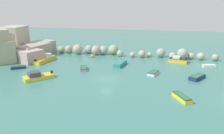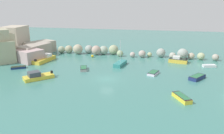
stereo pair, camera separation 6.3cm
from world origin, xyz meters
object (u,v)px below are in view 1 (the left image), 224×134
moored_boat_10 (209,66)px  moored_boat_4 (120,64)px  moored_boat_5 (84,68)px  moored_boat_0 (182,97)px  moored_boat_7 (178,60)px  moored_boat_9 (197,77)px  moored_boat_8 (18,67)px  channel_buoy (92,56)px  moored_boat_2 (153,73)px  moored_boat_6 (45,59)px  moored_boat_1 (37,76)px

moored_boat_10 → moored_boat_4: bearing=174.1°
moored_boat_4 → moored_boat_5: moored_boat_4 is taller
moored_boat_0 → moored_boat_7: (1.02, 22.04, 0.23)m
moored_boat_0 → moored_boat_9: (3.75, 10.32, 0.00)m
moored_boat_8 → moored_boat_0: bearing=-48.6°
moored_boat_10 → channel_buoy: bearing=159.0°
channel_buoy → moored_boat_0: 30.98m
channel_buoy → moored_boat_9: size_ratio=0.17×
moored_boat_2 → moored_boat_6: bearing=98.9°
moored_boat_5 → moored_boat_8: bearing=-101.3°
moored_boat_8 → moored_boat_10: size_ratio=1.06×
channel_buoy → moored_boat_10: (28.70, -3.27, -0.07)m
channel_buoy → moored_boat_1: moored_boat_1 is taller
moored_boat_0 → moored_boat_10: bearing=130.7°
channel_buoy → moored_boat_4: size_ratio=0.11×
moored_boat_7 → moored_boat_10: size_ratio=1.51×
moored_boat_6 → moored_boat_10: (39.12, 3.28, -0.31)m
moored_boat_9 → moored_boat_10: moored_boat_9 is taller
moored_boat_0 → moored_boat_2: moored_boat_0 is taller
channel_buoy → moored_boat_5: size_ratio=0.19×
moored_boat_4 → moored_boat_10: moored_boat_4 is taller
moored_boat_7 → moored_boat_10: 7.17m
channel_buoy → moored_boat_5: channel_buoy is taller
moored_boat_1 → moored_boat_2: (21.63, 7.53, -0.28)m
moored_boat_7 → moored_boat_10: moored_boat_7 is taller
moored_boat_4 → moored_boat_10: (20.04, 3.02, -0.17)m
moored_boat_6 → moored_boat_10: size_ratio=2.33×
moored_boat_6 → moored_boat_8: size_ratio=2.20×
moored_boat_1 → moored_boat_2: bearing=153.6°
moored_boat_6 → moored_boat_7: bearing=-73.2°
moored_boat_7 → channel_buoy: bearing=9.8°
moored_boat_2 → moored_boat_10: 14.69m
moored_boat_4 → moored_boat_9: (16.06, -6.19, -0.07)m
moored_boat_5 → moored_boat_6: (-11.89, 4.82, 0.27)m
moored_boat_6 → channel_buoy: bearing=-51.2°
channel_buoy → moored_boat_9: (24.72, -12.48, 0.03)m
moored_boat_0 → moored_boat_10: moored_boat_0 is taller
moored_boat_0 → moored_boat_5: size_ratio=1.10×
channel_buoy → moored_boat_7: size_ratio=0.15×
moored_boat_0 → moored_boat_8: moored_boat_0 is taller
moored_boat_0 → moored_boat_10: 21.00m
moored_boat_2 → moored_boat_9: bearing=-78.8°
moored_boat_4 → moored_boat_9: moored_boat_4 is taller
moored_boat_2 → moored_boat_7: size_ratio=0.74×
moored_boat_4 → moored_boat_8: 22.85m
channel_buoy → moored_boat_0: bearing=-47.4°
channel_buoy → moored_boat_0: (20.97, -22.80, 0.03)m
moored_boat_8 → moored_boat_10: 42.96m
moored_boat_1 → moored_boat_0: bearing=125.8°
moored_boat_6 → moored_boat_5: bearing=-105.4°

